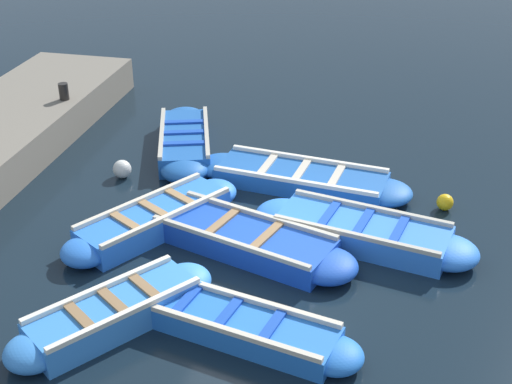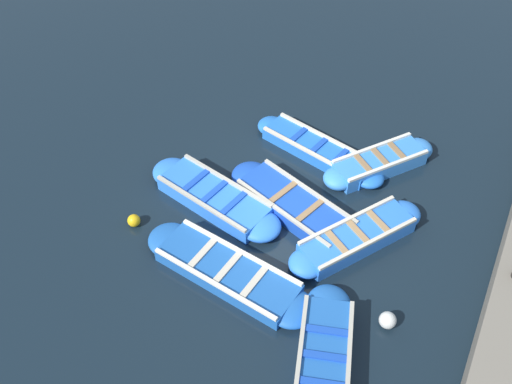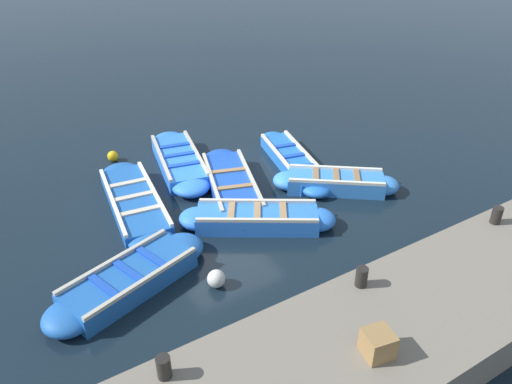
{
  "view_description": "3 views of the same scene",
  "coord_description": "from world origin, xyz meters",
  "views": [
    {
      "loc": [
        1.94,
        -9.29,
        6.12
      ],
      "look_at": [
        -0.37,
        0.84,
        0.47
      ],
      "focal_mm": 50.0,
      "sensor_mm": 36.0,
      "label": 1
    },
    {
      "loc": [
        -3.59,
        8.28,
        10.3
      ],
      "look_at": [
        0.54,
        0.09,
        0.51
      ],
      "focal_mm": 42.0,
      "sensor_mm": 36.0,
      "label": 2
    },
    {
      "loc": [
        -9.47,
        4.7,
        6.32
      ],
      "look_at": [
        -0.98,
        -0.47,
        0.24
      ],
      "focal_mm": 35.0,
      "sensor_mm": 36.0,
      "label": 3
    }
  ],
  "objects": [
    {
      "name": "boat_centre",
      "position": [
        1.45,
        0.41,
        0.19
      ],
      "size": [
        3.74,
        1.64,
        0.44
      ],
      "color": "blue",
      "rests_on": "ground"
    },
    {
      "name": "bollard_mid_south",
      "position": [
        -5.06,
        3.45,
        0.9
      ],
      "size": [
        0.2,
        0.2,
        0.35
      ],
      "primitive_type": "cylinder",
      "color": "black",
      "rests_on": "quay_wall"
    },
    {
      "name": "boat_alongside",
      "position": [
        -0.33,
        -0.17,
        0.18
      ],
      "size": [
        3.89,
        2.04,
        0.42
      ],
      "color": "#1947B7",
      "rests_on": "ground"
    },
    {
      "name": "boat_broadside",
      "position": [
        -1.56,
        -2.38,
        0.2
      ],
      "size": [
        2.4,
        2.87,
        0.45
      ],
      "color": "#3884E0",
      "rests_on": "ground"
    },
    {
      "name": "boat_outer_left",
      "position": [
        -0.05,
        -2.17,
        0.16
      ],
      "size": [
        3.75,
        1.51,
        0.38
      ],
      "color": "blue",
      "rests_on": "ground"
    },
    {
      "name": "buoy_yellow_far",
      "position": [
        -3.12,
        1.69,
        0.17
      ],
      "size": [
        0.34,
        0.34,
        0.34
      ],
      "primitive_type": "sphere",
      "color": "silver",
      "rests_on": "ground"
    },
    {
      "name": "boat_inner_gap",
      "position": [
        -1.88,
        0.05,
        0.2
      ],
      "size": [
        2.45,
        3.29,
        0.45
      ],
      "color": "blue",
      "rests_on": "ground"
    },
    {
      "name": "boat_far_corner",
      "position": [
        -2.34,
        3.07,
        0.2
      ],
      "size": [
        1.88,
        3.5,
        0.45
      ],
      "color": "#1E59AD",
      "rests_on": "ground"
    },
    {
      "name": "ground_plane",
      "position": [
        0.0,
        0.0,
        0.0
      ],
      "size": [
        120.0,
        120.0,
        0.0
      ],
      "primitive_type": "plane",
      "color": "black"
    },
    {
      "name": "buoy_orange_near",
      "position": [
        2.74,
        1.79,
        0.14
      ],
      "size": [
        0.29,
        0.29,
        0.29
      ],
      "primitive_type": "sphere",
      "color": "#EAB214",
      "rests_on": "ground"
    },
    {
      "name": "boat_near_quay",
      "position": [
        0.19,
        2.08,
        0.16
      ],
      "size": [
        4.12,
        1.44,
        0.38
      ],
      "color": "#1E59AD",
      "rests_on": "ground"
    }
  ]
}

